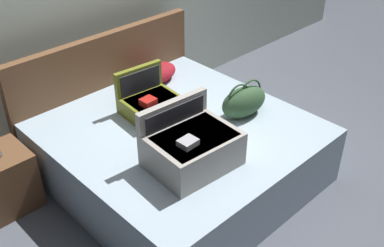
{
  "coord_description": "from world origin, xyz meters",
  "views": [
    {
      "loc": [
        -2.01,
        -1.82,
        2.48
      ],
      "look_at": [
        0.0,
        0.26,
        0.59
      ],
      "focal_mm": 43.43,
      "sensor_mm": 36.0,
      "label": 1
    }
  ],
  "objects_px": {
    "duffel_bag": "(244,101)",
    "nightstand": "(1,181)",
    "hard_case_large": "(192,146)",
    "pillow_near_headboard": "(157,73)",
    "bed": "(180,153)",
    "hard_case_medium": "(151,103)"
  },
  "relations": [
    {
      "from": "duffel_bag",
      "to": "nightstand",
      "type": "relative_size",
      "value": 0.94
    },
    {
      "from": "hard_case_medium",
      "to": "nightstand",
      "type": "xyz_separation_m",
      "value": [
        -1.16,
        0.36,
        -0.36
      ]
    },
    {
      "from": "bed",
      "to": "duffel_bag",
      "type": "relative_size",
      "value": 4.2
    },
    {
      "from": "hard_case_medium",
      "to": "nightstand",
      "type": "distance_m",
      "value": 1.27
    },
    {
      "from": "hard_case_medium",
      "to": "duffel_bag",
      "type": "distance_m",
      "value": 0.74
    },
    {
      "from": "bed",
      "to": "hard_case_large",
      "type": "distance_m",
      "value": 0.61
    },
    {
      "from": "hard_case_large",
      "to": "duffel_bag",
      "type": "xyz_separation_m",
      "value": [
        0.74,
        0.17,
        -0.02
      ]
    },
    {
      "from": "duffel_bag",
      "to": "nightstand",
      "type": "distance_m",
      "value": 1.94
    },
    {
      "from": "hard_case_medium",
      "to": "nightstand",
      "type": "bearing_deg",
      "value": 167.85
    },
    {
      "from": "hard_case_large",
      "to": "duffel_bag",
      "type": "relative_size",
      "value": 1.38
    },
    {
      "from": "hard_case_medium",
      "to": "duffel_bag",
      "type": "relative_size",
      "value": 1.05
    },
    {
      "from": "hard_case_large",
      "to": "nightstand",
      "type": "xyz_separation_m",
      "value": [
        -0.94,
        1.07,
        -0.41
      ]
    },
    {
      "from": "nightstand",
      "to": "pillow_near_headboard",
      "type": "bearing_deg",
      "value": 0.97
    },
    {
      "from": "bed",
      "to": "hard_case_large",
      "type": "height_order",
      "value": "hard_case_large"
    },
    {
      "from": "bed",
      "to": "duffel_bag",
      "type": "bearing_deg",
      "value": -24.6
    },
    {
      "from": "bed",
      "to": "hard_case_large",
      "type": "relative_size",
      "value": 3.05
    },
    {
      "from": "hard_case_medium",
      "to": "pillow_near_headboard",
      "type": "bearing_deg",
      "value": 49.24
    },
    {
      "from": "hard_case_large",
      "to": "duffel_bag",
      "type": "bearing_deg",
      "value": 16.99
    },
    {
      "from": "hard_case_medium",
      "to": "pillow_near_headboard",
      "type": "height_order",
      "value": "hard_case_medium"
    },
    {
      "from": "hard_case_large",
      "to": "nightstand",
      "type": "bearing_deg",
      "value": 135.28
    },
    {
      "from": "hard_case_large",
      "to": "duffel_bag",
      "type": "distance_m",
      "value": 0.76
    },
    {
      "from": "duffel_bag",
      "to": "pillow_near_headboard",
      "type": "distance_m",
      "value": 0.93
    }
  ]
}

